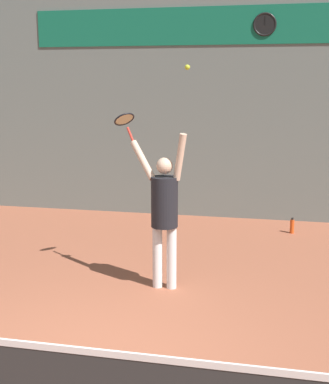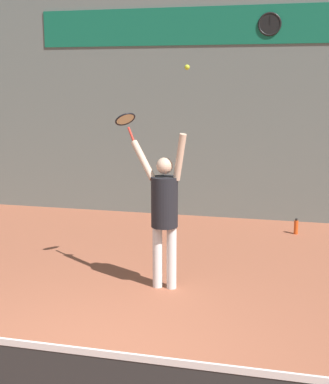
{
  "view_description": "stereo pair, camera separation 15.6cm",
  "coord_description": "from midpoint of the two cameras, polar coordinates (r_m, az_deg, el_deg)",
  "views": [
    {
      "loc": [
        1.76,
        -4.33,
        2.72
      ],
      "look_at": [
        0.34,
        2.32,
        1.31
      ],
      "focal_mm": 50.0,
      "sensor_mm": 36.0,
      "label": 1
    },
    {
      "loc": [
        1.91,
        -4.29,
        2.72
      ],
      "look_at": [
        0.34,
        2.32,
        1.31
      ],
      "focal_mm": 50.0,
      "sensor_mm": 36.0,
      "label": 2
    }
  ],
  "objects": [
    {
      "name": "tennis_ball",
      "position": [
        6.66,
        3.11,
        13.15
      ],
      "size": [
        0.06,
        0.06,
        0.06
      ],
      "color": "#CCDB2D"
    },
    {
      "name": "ground_plane",
      "position": [
        5.42,
        -8.83,
        -18.59
      ],
      "size": [
        18.0,
        18.0,
        0.0
      ],
      "primitive_type": "plane",
      "color": "#9E563D"
    },
    {
      "name": "water_bottle",
      "position": [
        10.03,
        14.29,
        -3.63
      ],
      "size": [
        0.08,
        0.08,
        0.29
      ],
      "color": "#D84C19",
      "rests_on": "ground_plane"
    },
    {
      "name": "sponsor_banner",
      "position": [
        10.8,
        3.72,
        17.26
      ],
      "size": [
        6.32,
        0.02,
        0.71
      ],
      "color": "#146B4C"
    },
    {
      "name": "tennis_racket",
      "position": [
        7.38,
        -3.54,
        7.59
      ],
      "size": [
        0.38,
        0.38,
        0.4
      ],
      "color": "red"
    },
    {
      "name": "scoreboard_clock",
      "position": [
        10.63,
        11.59,
        17.14
      ],
      "size": [
        0.44,
        0.04,
        0.44
      ],
      "color": "black"
    },
    {
      "name": "back_wall",
      "position": [
        10.81,
        3.68,
        10.5
      ],
      "size": [
        18.0,
        0.1,
        5.0
      ],
      "color": "slate",
      "rests_on": "ground_plane"
    },
    {
      "name": "tennis_player",
      "position": [
        6.99,
        0.61,
        -1.76
      ],
      "size": [
        0.86,
        0.5,
        2.09
      ],
      "color": "white",
      "rests_on": "ground_plane"
    }
  ]
}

